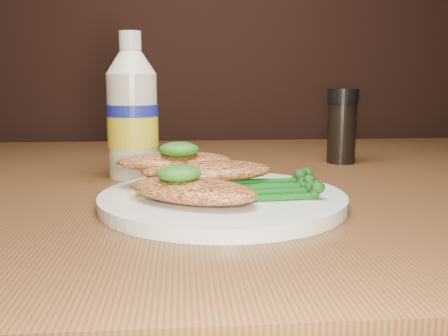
{
  "coord_description": "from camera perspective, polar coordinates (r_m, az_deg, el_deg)",
  "views": [
    {
      "loc": [
        -0.07,
        0.39,
        0.88
      ],
      "look_at": [
        -0.03,
        0.91,
        0.79
      ],
      "focal_mm": 41.71,
      "sensor_mm": 36.0,
      "label": 1
    }
  ],
  "objects": [
    {
      "name": "broccolini_bundle",
      "position": [
        0.53,
        4.62,
        -1.8
      ],
      "size": [
        0.13,
        0.1,
        0.02
      ],
      "primitive_type": null,
      "rotation": [
        0.0,
        0.0,
        0.13
      ],
      "color": "#115216",
      "rests_on": "plate"
    },
    {
      "name": "chicken_back",
      "position": [
        0.57,
        -5.44,
        0.75
      ],
      "size": [
        0.13,
        0.08,
        0.02
      ],
      "primitive_type": "ellipsoid",
      "rotation": [
        0.0,
        0.0,
        0.1
      ],
      "color": "#CE7A41",
      "rests_on": "plate"
    },
    {
      "name": "chicken_front",
      "position": [
        0.5,
        -3.51,
        -2.44
      ],
      "size": [
        0.15,
        0.14,
        0.02
      ],
      "primitive_type": "ellipsoid",
      "rotation": [
        0.0,
        0.0,
        -0.59
      ],
      "color": "#CE7A41",
      "rests_on": "plate"
    },
    {
      "name": "mayo_bottle",
      "position": [
        0.68,
        -10.04,
        6.76
      ],
      "size": [
        0.07,
        0.07,
        0.19
      ],
      "primitive_type": null,
      "rotation": [
        0.0,
        0.0,
        0.0
      ],
      "color": "beige",
      "rests_on": "dining_table"
    },
    {
      "name": "chicken_mid",
      "position": [
        0.55,
        -1.9,
        -0.3
      ],
      "size": [
        0.14,
        0.08,
        0.02
      ],
      "primitive_type": "ellipsoid",
      "rotation": [
        0.0,
        0.0,
        0.05
      ],
      "color": "#CE7A41",
      "rests_on": "plate"
    },
    {
      "name": "pesto_front",
      "position": [
        0.49,
        -4.95,
        -0.61
      ],
      "size": [
        0.04,
        0.04,
        0.02
      ],
      "primitive_type": "ellipsoid",
      "rotation": [
        0.0,
        0.0,
        0.02
      ],
      "color": "#103307",
      "rests_on": "chicken_front"
    },
    {
      "name": "plate",
      "position": [
        0.53,
        -0.16,
        -3.49
      ],
      "size": [
        0.25,
        0.25,
        0.01
      ],
      "primitive_type": "cylinder",
      "color": "white",
      "rests_on": "dining_table"
    },
    {
      "name": "pesto_back",
      "position": [
        0.55,
        -4.96,
        2.04
      ],
      "size": [
        0.05,
        0.05,
        0.02
      ],
      "primitive_type": "ellipsoid",
      "rotation": [
        0.0,
        0.0,
        -0.19
      ],
      "color": "#103307",
      "rests_on": "chicken_back"
    },
    {
      "name": "pepper_grinder",
      "position": [
        0.81,
        12.8,
        4.51
      ],
      "size": [
        0.06,
        0.06,
        0.11
      ],
      "primitive_type": null,
      "rotation": [
        0.0,
        0.0,
        -0.35
      ],
      "color": "black",
      "rests_on": "dining_table"
    }
  ]
}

